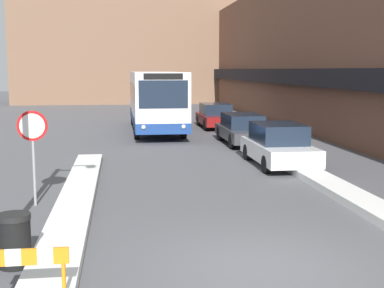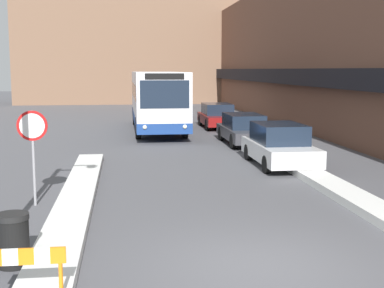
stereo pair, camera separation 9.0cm
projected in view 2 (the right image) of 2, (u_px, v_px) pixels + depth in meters
The scene contains 13 objects.
ground_plane at pixel (260, 267), 9.41m from camera, with size 160.00×160.00×0.00m, color #515156.
building_row_right at pixel (319, 51), 33.61m from camera, with size 5.50×60.00×9.22m.
building_backdrop_far at pixel (144, 21), 55.94m from camera, with size 26.00×8.00×16.96m.
snow_bank_left at pixel (74, 207), 13.12m from camera, with size 0.90×15.20×0.21m.
snow_bank_right at pixel (342, 192), 14.70m from camera, with size 0.90×14.99×0.22m.
city_bus at pixel (157, 99), 30.09m from camera, with size 2.61×11.55×3.32m.
parked_car_front at pixel (279, 145), 19.20m from camera, with size 1.86×4.35×1.52m.
parked_car_middle at pixel (244, 129), 24.82m from camera, with size 1.82×4.64×1.40m.
parked_car_back at pixel (217, 116), 31.76m from camera, with size 1.84×4.46×1.44m.
stop_sign at pixel (33, 137), 13.41m from camera, with size 0.76×0.08×2.43m.
street_lamp at pixel (0, 67), 9.81m from camera, with size 1.46×0.36×5.53m.
trash_bin at pixel (13, 240), 9.37m from camera, with size 0.59×0.59×0.95m.
construction_barricade at pixel (27, 267), 7.58m from camera, with size 1.10×0.06×0.94m.
Camera 2 is at (-2.35, -8.79, 3.44)m, focal length 50.00 mm.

